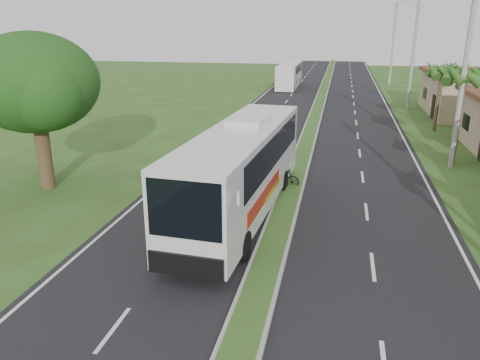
# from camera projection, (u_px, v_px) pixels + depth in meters

# --- Properties ---
(ground) EXTENTS (180.00, 180.00, 0.00)m
(ground) POSITION_uv_depth(u_px,v_px,m) (241.00, 348.00, 11.83)
(ground) COLOR #33481A
(ground) RESTS_ON ground
(road_asphalt) EXTENTS (14.00, 160.00, 0.02)m
(road_asphalt) POSITION_uv_depth(u_px,v_px,m) (304.00, 150.00, 30.39)
(road_asphalt) COLOR black
(road_asphalt) RESTS_ON ground
(median_strip) EXTENTS (1.20, 160.00, 0.18)m
(median_strip) POSITION_uv_depth(u_px,v_px,m) (304.00, 149.00, 30.36)
(median_strip) COLOR gray
(median_strip) RESTS_ON ground
(lane_edge_left) EXTENTS (0.12, 160.00, 0.01)m
(lane_edge_left) POSITION_uv_depth(u_px,v_px,m) (205.00, 145.00, 31.71)
(lane_edge_left) COLOR silver
(lane_edge_left) RESTS_ON ground
(lane_edge_right) EXTENTS (0.12, 160.00, 0.01)m
(lane_edge_right) POSITION_uv_depth(u_px,v_px,m) (413.00, 156.00, 29.06)
(lane_edge_right) COLOR silver
(lane_edge_right) RESTS_ON ground
(shop_far) EXTENTS (8.60, 11.60, 3.82)m
(shop_far) POSITION_uv_depth(u_px,v_px,m) (477.00, 93.00, 41.86)
(shop_far) COLOR tan
(shop_far) RESTS_ON ground
(palm_verge_c) EXTENTS (2.40, 2.40, 5.85)m
(palm_verge_c) POSITION_uv_depth(u_px,v_px,m) (465.00, 75.00, 26.10)
(palm_verge_c) COLOR #473321
(palm_verge_c) RESTS_ON ground
(palm_verge_d) EXTENTS (2.40, 2.40, 5.25)m
(palm_verge_d) POSITION_uv_depth(u_px,v_px,m) (442.00, 71.00, 34.54)
(palm_verge_d) COLOR #473321
(palm_verge_d) RESTS_ON ground
(shade_tree) EXTENTS (6.30, 6.00, 7.54)m
(shade_tree) POSITION_uv_depth(u_px,v_px,m) (33.00, 86.00, 21.93)
(shade_tree) COLOR #473321
(shade_tree) RESTS_ON ground
(utility_pole_b) EXTENTS (3.20, 0.28, 12.00)m
(utility_pole_b) POSITION_uv_depth(u_px,v_px,m) (466.00, 55.00, 24.88)
(utility_pole_b) COLOR gray
(utility_pole_b) RESTS_ON ground
(utility_pole_c) EXTENTS (1.60, 0.28, 11.00)m
(utility_pole_c) POSITION_uv_depth(u_px,v_px,m) (414.00, 48.00, 43.62)
(utility_pole_c) COLOR gray
(utility_pole_c) RESTS_ON ground
(utility_pole_d) EXTENTS (1.60, 0.28, 10.50)m
(utility_pole_d) POSITION_uv_depth(u_px,v_px,m) (393.00, 43.00, 62.26)
(utility_pole_d) COLOR gray
(utility_pole_d) RESTS_ON ground
(coach_bus_main) EXTENTS (3.40, 12.62, 4.03)m
(coach_bus_main) POSITION_uv_depth(u_px,v_px,m) (242.00, 165.00, 19.51)
(coach_bus_main) COLOR silver
(coach_bus_main) RESTS_ON ground
(coach_bus_far) EXTENTS (2.34, 10.43, 3.04)m
(coach_bus_far) POSITION_uv_depth(u_px,v_px,m) (289.00, 74.00, 60.13)
(coach_bus_far) COLOR white
(coach_bus_far) RESTS_ON ground
(motorcyclist) EXTENTS (1.76, 0.58, 2.26)m
(motorcyclist) POSITION_uv_depth(u_px,v_px,m) (282.00, 173.00, 23.12)
(motorcyclist) COLOR black
(motorcyclist) RESTS_ON ground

